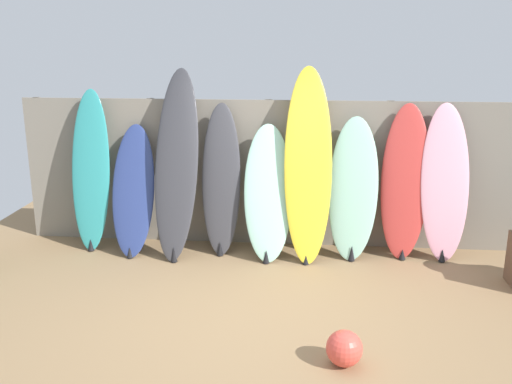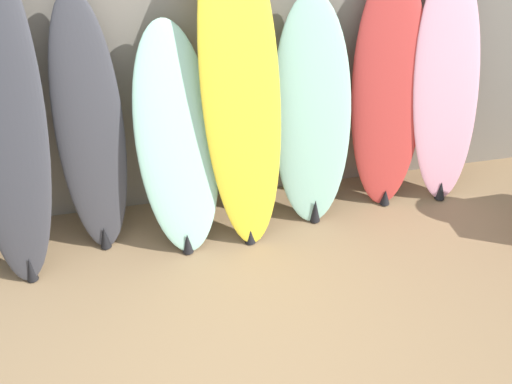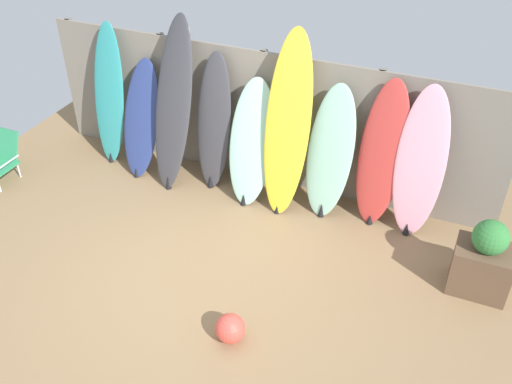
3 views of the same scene
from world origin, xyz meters
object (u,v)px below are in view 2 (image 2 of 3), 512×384
object	(u,v)px
surfboard_seafoam_6	(312,114)
surfboard_red_7	(388,91)
surfboard_seafoam_4	(177,141)
surfboard_pink_8	(447,87)
surfboard_yellow_5	(241,88)
surfboard_charcoal_2	(4,118)
surfboard_charcoal_3	(90,128)

from	to	relation	value
surfboard_seafoam_6	surfboard_red_7	world-z (taller)	surfboard_red_7
surfboard_seafoam_4	surfboard_pink_8	distance (m)	2.04
surfboard_yellow_5	surfboard_red_7	distance (m)	1.15
surfboard_seafoam_4	surfboard_seafoam_6	distance (m)	0.99
surfboard_charcoal_2	surfboard_pink_8	distance (m)	3.10
surfboard_charcoal_3	surfboard_seafoam_6	xyz separation A→B (m)	(1.55, -0.01, -0.07)
surfboard_seafoam_4	surfboard_yellow_5	world-z (taller)	surfboard_yellow_5
surfboard_seafoam_4	surfboard_pink_8	bearing A→B (deg)	3.79
surfboard_charcoal_2	surfboard_charcoal_3	bearing A→B (deg)	13.88
surfboard_charcoal_2	surfboard_pink_8	size ratio (longest dim) A/B	1.21
surfboard_red_7	surfboard_pink_8	bearing A→B (deg)	-3.37
surfboard_red_7	surfboard_seafoam_4	bearing A→B (deg)	-174.18
surfboard_seafoam_4	surfboard_pink_8	world-z (taller)	surfboard_pink_8
surfboard_yellow_5	surfboard_seafoam_4	bearing A→B (deg)	-175.92
surfboard_charcoal_2	surfboard_red_7	size ratio (longest dim) A/B	1.22
surfboard_red_7	surfboard_pink_8	world-z (taller)	surfboard_pink_8
surfboard_charcoal_2	surfboard_seafoam_6	distance (m)	2.07
surfboard_red_7	surfboard_seafoam_6	bearing A→B (deg)	-173.29
surfboard_seafoam_6	surfboard_seafoam_4	bearing A→B (deg)	-174.72
surfboard_seafoam_6	surfboard_pink_8	distance (m)	1.05
surfboard_yellow_5	surfboard_pink_8	world-z (taller)	surfboard_yellow_5
surfboard_yellow_5	surfboard_seafoam_6	xyz separation A→B (m)	(0.53, 0.06, -0.29)
surfboard_charcoal_3	surfboard_yellow_5	bearing A→B (deg)	-4.06
surfboard_red_7	surfboard_pink_8	xyz separation A→B (m)	(0.45, -0.03, 0.00)
surfboard_seafoam_6	surfboard_red_7	bearing A→B (deg)	6.71
surfboard_charcoal_2	surfboard_seafoam_4	size ratio (longest dim) A/B	1.41
surfboard_charcoal_3	surfboard_yellow_5	size ratio (longest dim) A/B	0.81
surfboard_charcoal_3	surfboard_yellow_5	world-z (taller)	surfboard_yellow_5
surfboard_seafoam_6	surfboard_yellow_5	bearing A→B (deg)	-173.70
surfboard_charcoal_2	surfboard_seafoam_4	bearing A→B (deg)	1.02
surfboard_charcoal_3	surfboard_red_7	world-z (taller)	surfboard_red_7
surfboard_seafoam_4	surfboard_charcoal_3	bearing A→B (deg)	169.47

